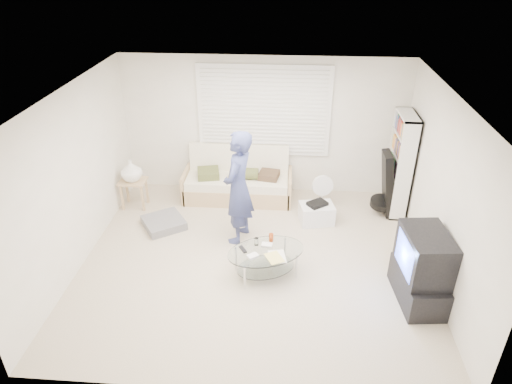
# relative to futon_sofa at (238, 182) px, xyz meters

# --- Properties ---
(ground) EXTENTS (5.00, 5.00, 0.00)m
(ground) POSITION_rel_futon_sofa_xyz_m (0.44, -1.87, -0.31)
(ground) COLOR tan
(ground) RESTS_ON ground
(room_shell) EXTENTS (5.02, 4.52, 2.51)m
(room_shell) POSITION_rel_futon_sofa_xyz_m (0.44, -1.39, 1.32)
(room_shell) COLOR silver
(room_shell) RESTS_ON ground
(window_blinds) EXTENTS (2.32, 0.08, 1.62)m
(window_blinds) POSITION_rel_futon_sofa_xyz_m (0.44, 0.33, 1.24)
(window_blinds) COLOR silver
(window_blinds) RESTS_ON ground
(futon_sofa) EXTENTS (1.94, 0.78, 0.95)m
(futon_sofa) POSITION_rel_futon_sofa_xyz_m (0.00, 0.00, 0.00)
(futon_sofa) COLOR tan
(futon_sofa) RESTS_ON ground
(grey_floor_pillow) EXTENTS (0.84, 0.84, 0.14)m
(grey_floor_pillow) POSITION_rel_futon_sofa_xyz_m (-1.12, -1.06, -0.24)
(grey_floor_pillow) COLOR slate
(grey_floor_pillow) RESTS_ON ground
(side_table) EXTENTS (0.45, 0.36, 0.90)m
(side_table) POSITION_rel_futon_sofa_xyz_m (-1.78, -0.45, 0.36)
(side_table) COLOR tan
(side_table) RESTS_ON ground
(bookshelf) EXTENTS (0.28, 0.74, 1.75)m
(bookshelf) POSITION_rel_futon_sofa_xyz_m (2.76, -0.23, 0.57)
(bookshelf) COLOR white
(bookshelf) RESTS_ON ground
(guitar_case) EXTENTS (0.41, 0.42, 1.13)m
(guitar_case) POSITION_rel_futon_sofa_xyz_m (2.56, -0.38, 0.19)
(guitar_case) COLOR black
(guitar_case) RESTS_ON ground
(floor_fan) EXTENTS (0.38, 0.25, 0.62)m
(floor_fan) POSITION_rel_futon_sofa_xyz_m (1.51, -0.21, 0.05)
(floor_fan) COLOR white
(floor_fan) RESTS_ON ground
(storage_bin) EXTENTS (0.61, 0.49, 0.38)m
(storage_bin) POSITION_rel_futon_sofa_xyz_m (1.40, -0.74, -0.14)
(storage_bin) COLOR white
(storage_bin) RESTS_ON ground
(tv_unit) EXTENTS (0.60, 0.98, 1.02)m
(tv_unit) POSITION_rel_futon_sofa_xyz_m (2.64, -2.52, 0.18)
(tv_unit) COLOR black
(tv_unit) RESTS_ON ground
(coffee_table) EXTENTS (1.27, 1.06, 0.53)m
(coffee_table) POSITION_rel_futon_sofa_xyz_m (0.63, -2.16, 0.01)
(coffee_table) COLOR silver
(coffee_table) RESTS_ON ground
(standing_person) EXTENTS (0.59, 0.75, 1.81)m
(standing_person) POSITION_rel_futon_sofa_xyz_m (0.16, -1.30, 0.59)
(standing_person) COLOR navy
(standing_person) RESTS_ON ground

